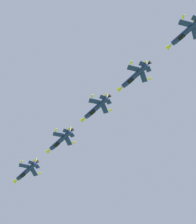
# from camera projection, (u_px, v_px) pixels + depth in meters

# --- Properties ---
(fighter_jet_lead) EXTENTS (12.77, 12.49, 4.34)m
(fighter_jet_lead) POSITION_uv_depth(u_px,v_px,m) (26.00, 171.00, 174.35)
(fighter_jet_lead) COLOR navy
(fighter_jet_left_wing) EXTENTS (12.77, 12.49, 4.35)m
(fighter_jet_left_wing) POSITION_uv_depth(u_px,v_px,m) (60.00, 141.00, 167.08)
(fighter_jet_left_wing) COLOR navy
(fighter_jet_right_wing) EXTENTS (12.77, 12.49, 4.36)m
(fighter_jet_right_wing) POSITION_uv_depth(u_px,v_px,m) (96.00, 108.00, 158.12)
(fighter_jet_right_wing) COLOR navy
(fighter_jet_left_outer) EXTENTS (12.77, 12.49, 4.34)m
(fighter_jet_left_outer) POSITION_uv_depth(u_px,v_px,m) (134.00, 76.00, 148.75)
(fighter_jet_left_outer) COLOR navy
(fighter_jet_right_outer) EXTENTS (12.77, 12.49, 4.34)m
(fighter_jet_right_outer) POSITION_uv_depth(u_px,v_px,m) (185.00, 32.00, 139.18)
(fighter_jet_right_outer) COLOR navy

